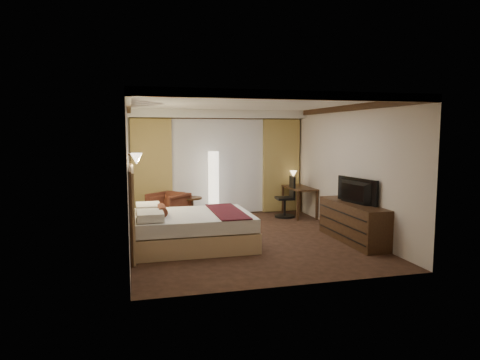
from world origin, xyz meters
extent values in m
cube|color=black|center=(0.00, 0.00, 0.00)|extent=(4.50, 5.50, 0.01)
cube|color=white|center=(0.00, 0.00, 2.70)|extent=(4.50, 5.50, 0.01)
cube|color=beige|center=(0.00, 2.75, 1.35)|extent=(4.50, 0.02, 2.70)
cube|color=beige|center=(-2.25, 0.00, 1.35)|extent=(0.02, 5.50, 2.70)
cube|color=beige|center=(2.25, 0.00, 1.35)|extent=(0.02, 5.50, 2.70)
cube|color=white|center=(0.00, 2.50, 2.60)|extent=(4.50, 0.50, 0.20)
cube|color=silver|center=(0.00, 2.67, 1.25)|extent=(2.48, 0.04, 2.45)
cube|color=tan|center=(-1.70, 2.61, 1.25)|extent=(1.00, 0.14, 2.45)
cube|color=tan|center=(1.70, 2.61, 1.25)|extent=(1.00, 0.14, 2.45)
imported|color=#4B2216|center=(-1.37, 1.90, 0.40)|extent=(1.06, 1.06, 0.80)
imported|color=black|center=(1.97, -0.73, 1.09)|extent=(0.84, 1.23, 0.15)
camera|label=1|loc=(-2.20, -8.18, 2.15)|focal=32.00mm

